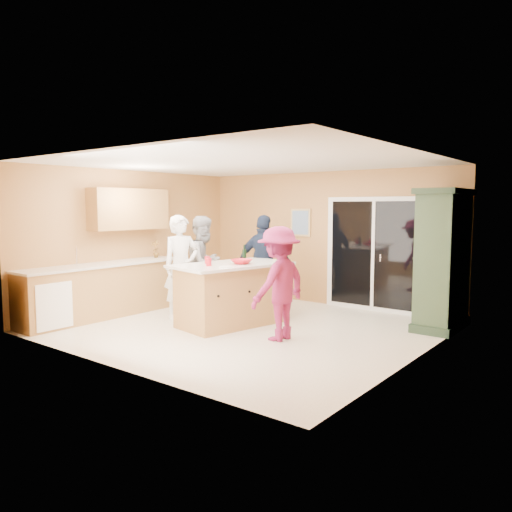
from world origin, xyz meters
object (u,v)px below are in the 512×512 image
Objects in this scene: woman_navy at (264,264)px; woman_magenta at (279,283)px; kitchen_island at (232,296)px; green_hutch at (443,261)px; woman_grey at (204,264)px; woman_white at (181,267)px.

woman_navy reaches higher than woman_magenta.
green_hutch is at bearing 44.58° from kitchen_island.
green_hutch is 4.11m from woman_grey.
kitchen_island is at bearing -61.36° from woman_white.
woman_grey is (-3.89, -1.32, -0.19)m from green_hutch.
woman_navy is (-2.96, -0.71, -0.18)m from green_hutch.
woman_white is 1.08× the size of woman_magenta.
green_hutch is at bearing -78.12° from woman_grey.
kitchen_island is 1.19× the size of woman_grey.
woman_magenta is at bearing -2.46° from kitchen_island.
woman_white is 2.11m from woman_magenta.
woman_white is at bearing -151.88° from green_hutch.
woman_grey is 1.07× the size of woman_magenta.
green_hutch is at bearing -44.37° from woman_white.
green_hutch is 4.27m from woman_white.
woman_grey is 0.99× the size of woman_navy.
kitchen_island is 1.22m from woman_magenta.
woman_navy reaches higher than kitchen_island.
woman_white is at bearing -157.40° from kitchen_island.
woman_magenta reaches higher than kitchen_island.
woman_navy is at bearing 110.20° from kitchen_island.
woman_white is 1.53m from woman_navy.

